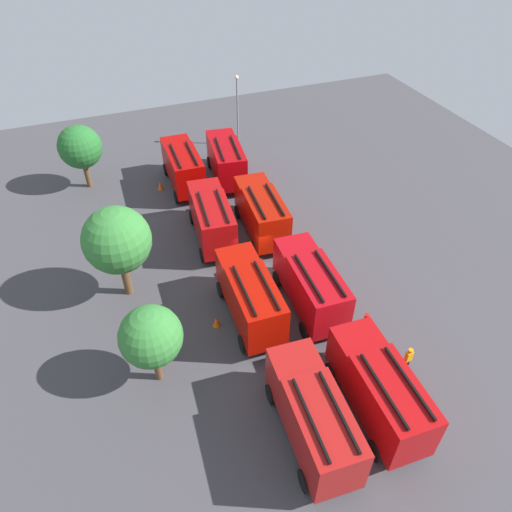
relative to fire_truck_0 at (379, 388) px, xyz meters
name	(u,v)px	position (x,y,z in m)	size (l,w,h in m)	color
ground_plane	(256,271)	(12.78, 1.88, -2.15)	(62.60, 62.60, 0.00)	#423F44
fire_truck_0	(379,388)	(0.00, 0.00, 0.00)	(7.28, 2.97, 3.88)	#B10C0E
fire_truck_1	(310,283)	(8.22, -0.09, 0.00)	(7.31, 3.03, 3.88)	#B40A12
fire_truck_2	(261,211)	(16.73, -0.08, 0.00)	(7.37, 3.22, 3.88)	#A81104
fire_truck_3	(226,159)	(25.42, -0.07, 0.00)	(7.46, 3.53, 3.88)	#A9050A
fire_truck_4	(313,414)	(-0.13, 3.83, 0.00)	(7.33, 3.10, 3.88)	#A91614
fire_truck_5	(250,295)	(8.61, 3.87, 0.00)	(7.28, 2.95, 3.88)	#B20D03
fire_truck_6	(212,217)	(17.35, 3.72, 0.00)	(7.41, 3.34, 3.88)	#A90B0C
fire_truck_7	(183,166)	(25.65, 3.85, 0.00)	(7.27, 2.93, 3.88)	#A80503
firefighter_0	(365,323)	(4.84, -2.26, -1.11)	(0.41, 0.48, 1.83)	black
firefighter_1	(408,358)	(1.69, -3.23, -1.15)	(0.29, 0.45, 1.77)	black
firefighter_2	(188,151)	(30.42, 2.28, -1.18)	(0.48, 0.42, 1.73)	black
tree_0	(151,337)	(6.24, 10.31, 1.43)	(3.43, 3.43, 5.32)	brown
tree_1	(117,240)	(13.86, 10.79, 2.38)	(4.35, 4.35, 6.74)	brown
tree_2	(80,147)	(28.86, 11.89, 1.71)	(3.71, 3.71, 5.75)	brown
traffic_cone_0	(248,200)	(21.10, -0.60, -1.86)	(0.41, 0.41, 0.59)	#F2600C
traffic_cone_1	(216,322)	(8.82, 6.08, -1.79)	(0.50, 0.50, 0.72)	#F2600C
traffic_cone_2	(160,186)	(26.05, 6.01, -1.79)	(0.51, 0.51, 0.73)	#F2600C
lamppost	(237,106)	(31.72, -3.38, 1.97)	(0.36, 0.36, 7.09)	slate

